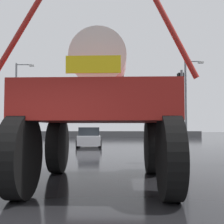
{
  "coord_description": "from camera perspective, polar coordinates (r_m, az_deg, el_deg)",
  "views": [
    {
      "loc": [
        1.42,
        -3.46,
        1.55
      ],
      "look_at": [
        1.37,
        6.84,
        2.11
      ],
      "focal_mm": 43.8,
      "sensor_mm": 36.0,
      "label": 1
    }
  ],
  "objects": [
    {
      "name": "streetlight_far_right",
      "position": [
        26.53,
        15.7,
        3.1
      ],
      "size": [
        1.8,
        0.24,
        7.87
      ],
      "color": "slate",
      "rests_on": "ground"
    },
    {
      "name": "oversize_sprayer",
      "position": [
        7.58,
        -2.07,
        0.58
      ],
      "size": [
        4.47,
        5.39,
        4.59
      ],
      "rotation": [
        0.0,
        0.0,
        1.54
      ],
      "color": "black",
      "rests_on": "ground"
    },
    {
      "name": "ground_plane",
      "position": [
        21.56,
        -3.52,
        -7.24
      ],
      "size": [
        120.0,
        120.0,
        0.0
      ],
      "primitive_type": "plane",
      "color": "black"
    },
    {
      "name": "roadside_barrier",
      "position": [
        41.21,
        -1.7,
        -4.65
      ],
      "size": [
        29.75,
        0.24,
        0.9
      ],
      "primitive_type": "cube",
      "color": "#59595B",
      "rests_on": "ground"
    },
    {
      "name": "traffic_signal_near_right",
      "position": [
        12.25,
        14.48,
        3.39
      ],
      "size": [
        0.24,
        0.54,
        4.0
      ],
      "color": "slate",
      "rests_on": "ground"
    },
    {
      "name": "sedan_ahead",
      "position": [
        21.64,
        -4.54,
        -5.33
      ],
      "size": [
        2.12,
        4.21,
        1.52
      ],
      "rotation": [
        0.0,
        0.0,
        1.64
      ],
      "color": "silver",
      "rests_on": "ground"
    },
    {
      "name": "streetlight_far_left",
      "position": [
        29.75,
        -18.9,
        2.79
      ],
      "size": [
        1.94,
        0.24,
        8.15
      ],
      "color": "slate",
      "rests_on": "ground"
    }
  ]
}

